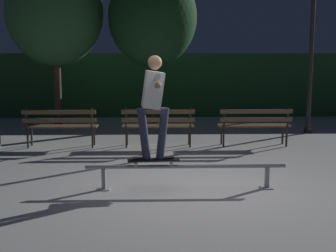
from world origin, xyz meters
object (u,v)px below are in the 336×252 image
at_px(park_bench_leftmost, 60,123).
at_px(lamp_post_right, 312,37).
at_px(grind_rail, 186,170).
at_px(park_bench_right_center, 255,123).
at_px(tree_far_left, 55,13).
at_px(skateboard, 153,160).
at_px(park_bench_left_center, 158,123).
at_px(skateboarder, 153,98).
at_px(tree_behind_benches, 153,18).

bearing_deg(park_bench_leftmost, lamp_post_right, 16.19).
bearing_deg(lamp_post_right, grind_rail, -125.19).
height_order(grind_rail, park_bench_leftmost, park_bench_leftmost).
relative_size(park_bench_right_center, tree_far_left, 0.35).
xyz_separation_m(park_bench_right_center, lamp_post_right, (1.80, 1.77, 1.94)).
distance_m(park_bench_right_center, tree_far_left, 6.33).
xyz_separation_m(skateboard, park_bench_left_center, (0.10, 3.27, 0.08)).
distance_m(skateboard, skateboarder, 0.94).
height_order(grind_rail, tree_behind_benches, tree_behind_benches).
distance_m(park_bench_left_center, tree_behind_benches, 3.71).
distance_m(park_bench_leftmost, tree_behind_benches, 4.23).
height_order(park_bench_right_center, tree_behind_benches, tree_behind_benches).
bearing_deg(tree_behind_benches, park_bench_leftmost, -126.41).
bearing_deg(park_bench_left_center, skateboard, -91.81).
height_order(park_bench_leftmost, park_bench_right_center, same).
distance_m(skateboard, park_bench_left_center, 3.28).
bearing_deg(park_bench_left_center, tree_behind_benches, 92.47).
bearing_deg(park_bench_left_center, grind_rail, -83.21).
relative_size(skateboard, skateboarder, 0.51).
distance_m(skateboard, lamp_post_right, 6.78).
relative_size(grind_rail, tree_behind_benches, 0.70).
height_order(skateboarder, park_bench_right_center, skateboarder).
relative_size(skateboarder, tree_far_left, 0.34).
distance_m(skateboard, tree_far_left, 7.29).
height_order(skateboarder, park_bench_leftmost, skateboarder).
xyz_separation_m(grind_rail, park_bench_left_center, (-0.39, 3.27, 0.24)).
bearing_deg(grind_rail, skateboarder, 179.97).
height_order(skateboard, park_bench_leftmost, park_bench_leftmost).
bearing_deg(lamp_post_right, skateboard, -128.76).
bearing_deg(grind_rail, tree_behind_benches, 94.82).
bearing_deg(tree_far_left, lamp_post_right, -9.81).
distance_m(tree_behind_benches, lamp_post_right, 4.22).
bearing_deg(tree_far_left, tree_behind_benches, -3.90).
distance_m(park_bench_right_center, lamp_post_right, 3.19).
xyz_separation_m(park_bench_leftmost, tree_behind_benches, (2.03, 2.76, 2.48)).
bearing_deg(grind_rail, tree_far_left, 117.16).
bearing_deg(park_bench_right_center, park_bench_leftmost, 180.00).
bearing_deg(lamp_post_right, skateboarder, -128.75).
bearing_deg(park_bench_left_center, skateboarder, -91.76).
relative_size(grind_rail, skateboard, 3.83).
xyz_separation_m(skateboarder, tree_far_left, (-2.70, 6.21, 1.77)).
xyz_separation_m(grind_rail, tree_far_left, (-3.19, 6.21, 2.86)).
bearing_deg(skateboarder, park_bench_left_center, 88.24).
distance_m(grind_rail, park_bench_left_center, 3.31).
relative_size(park_bench_right_center, lamp_post_right, 0.41).
bearing_deg(skateboarder, tree_behind_benches, 90.17).
relative_size(grind_rail, tree_far_left, 0.66).
relative_size(skateboarder, park_bench_left_center, 0.97).
relative_size(skateboarder, tree_behind_benches, 0.36).
bearing_deg(skateboarder, lamp_post_right, 51.25).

